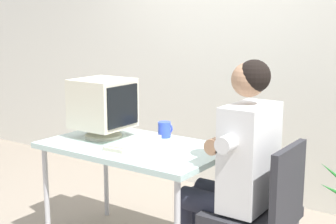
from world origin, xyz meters
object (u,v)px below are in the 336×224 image
object	(u,v)px
office_chair	(262,208)
desk	(135,153)
crt_monitor	(103,104)
keyboard	(133,142)
desk_mug	(165,129)
person_seated	(234,165)

from	to	relation	value
office_chair	desk	bearing A→B (deg)	-179.66
crt_monitor	keyboard	bearing A→B (deg)	-6.61
desk	desk_mug	bearing A→B (deg)	80.46
crt_monitor	keyboard	distance (m)	0.37
keyboard	desk	bearing A→B (deg)	24.24
person_seated	keyboard	bearing A→B (deg)	-179.26
office_chair	person_seated	world-z (taller)	person_seated
desk	office_chair	bearing A→B (deg)	0.34
person_seated	desk_mug	size ratio (longest dim) A/B	12.23
keyboard	person_seated	world-z (taller)	person_seated
desk	crt_monitor	distance (m)	0.42
crt_monitor	desk_mug	distance (m)	0.47
keyboard	desk_mug	size ratio (longest dim) A/B	4.24
crt_monitor	office_chair	distance (m)	1.31
crt_monitor	keyboard	size ratio (longest dim) A/B	0.89
keyboard	office_chair	world-z (taller)	office_chair
keyboard	person_seated	xyz separation A→B (m)	(0.74, 0.01, -0.02)
office_chair	desk_mug	bearing A→B (deg)	162.55
crt_monitor	desk	bearing A→B (deg)	-5.62
office_chair	desk_mug	xyz separation A→B (m)	(-0.87, 0.27, 0.29)
crt_monitor	person_seated	distance (m)	1.07
person_seated	crt_monitor	bearing A→B (deg)	178.65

